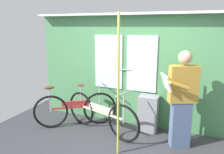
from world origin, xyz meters
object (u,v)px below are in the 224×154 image
bicycle_near_door (75,109)px  handrail_pole (118,88)px  bicycle_leaning_behind (100,114)px  trash_bin_by_wall (148,113)px  passenger_reading_newspaper (182,98)px

bicycle_near_door → handrail_pole: 1.50m
bicycle_near_door → bicycle_leaning_behind: bicycle_leaning_behind is taller
trash_bin_by_wall → handrail_pole: handrail_pole is taller
passenger_reading_newspaper → trash_bin_by_wall: size_ratio=2.32×
bicycle_leaning_behind → handrail_pole: (0.57, -0.56, 0.73)m
bicycle_leaning_behind → trash_bin_by_wall: (0.84, 0.41, -0.02)m
bicycle_near_door → passenger_reading_newspaper: size_ratio=0.86×
bicycle_near_door → passenger_reading_newspaper: bearing=-34.1°
passenger_reading_newspaper → handrail_pole: 1.09m
bicycle_leaning_behind → trash_bin_by_wall: bearing=44.2°
bicycle_near_door → handrail_pole: bearing=-61.4°
bicycle_near_door → handrail_pole: size_ratio=0.64×
bicycle_leaning_behind → handrail_pole: 1.09m
bicycle_near_door → trash_bin_by_wall: (1.42, 0.36, -0.01)m
passenger_reading_newspaper → handrail_pole: (-0.88, -0.59, 0.24)m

